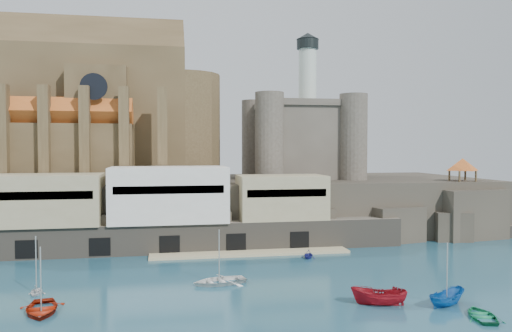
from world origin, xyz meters
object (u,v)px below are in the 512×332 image
at_px(church, 91,115).
at_px(boat_2, 447,305).
at_px(boat_0, 41,312).
at_px(pavilion, 463,166).
at_px(castle_keep, 301,136).

xyz_separation_m(church, boat_2, (41.61, -51.44, -22.13)).
relative_size(church, boat_0, 7.49).
bearing_deg(pavilion, church, 166.52).
bearing_deg(boat_2, boat_0, 57.47).
height_order(church, boat_0, church).
bearing_deg(boat_0, castle_keep, 40.36).
bearing_deg(castle_keep, boat_2, -88.42).
distance_m(church, castle_keep, 40.39).
height_order(pavilion, boat_2, pavilion).
bearing_deg(boat_0, boat_2, -16.65).
xyz_separation_m(castle_keep, boat_2, (1.40, -50.67, -18.31)).
xyz_separation_m(castle_keep, pavilion, (25.92, -15.08, -5.59)).
bearing_deg(boat_2, castle_keep, -23.70).
relative_size(church, pavilion, 7.34).
distance_m(church, boat_0, 51.39).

